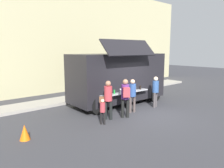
{
  "coord_description": "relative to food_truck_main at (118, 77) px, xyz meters",
  "views": [
    {
      "loc": [
        -8.1,
        -6.4,
        3.14
      ],
      "look_at": [
        -0.5,
        2.19,
        1.3
      ],
      "focal_mm": 34.71,
      "sensor_mm": 36.0,
      "label": 1
    }
  ],
  "objects": [
    {
      "name": "customer_rear_waiting",
      "position": [
        -2.29,
        -1.78,
        -0.53
      ],
      "size": [
        0.5,
        0.52,
        1.78
      ],
      "rotation": [
        0.0,
        0.0,
        0.73
      ],
      "color": "black",
      "rests_on": "ground"
    },
    {
      "name": "trash_bin",
      "position": [
        4.11,
        2.32,
        -1.06
      ],
      "size": [
        0.6,
        0.6,
        1.04
      ],
      "primitive_type": "cylinder",
      "color": "#2C5F38",
      "rests_on": "ground"
    },
    {
      "name": "curb_strip",
      "position": [
        -4.0,
        2.62,
        -1.5
      ],
      "size": [
        28.0,
        1.6,
        0.15
      ],
      "primitive_type": "cube",
      "color": "#9E998E",
      "rests_on": "ground"
    },
    {
      "name": "customer_front_ordering",
      "position": [
        -0.66,
        -1.73,
        -0.58
      ],
      "size": [
        0.55,
        0.35,
        1.68
      ],
      "rotation": [
        0.0,
        0.0,
        1.26
      ],
      "color": "#504441",
      "rests_on": "ground"
    },
    {
      "name": "food_truck_main",
      "position": [
        0.0,
        0.0,
        0.0
      ],
      "size": [
        5.68,
        3.13,
        3.62
      ],
      "rotation": [
        0.0,
        0.0,
        -0.04
      ],
      "color": "black",
      "rests_on": "ground"
    },
    {
      "name": "building_behind",
      "position": [
        -3.0,
        6.52,
        2.42
      ],
      "size": [
        32.0,
        2.4,
        8.0
      ],
      "primitive_type": "cube",
      "color": "#B9B285",
      "rests_on": "ground"
    },
    {
      "name": "traffic_cone_orange",
      "position": [
        -5.92,
        -1.55,
        -1.3
      ],
      "size": [
        0.36,
        0.36,
        0.55
      ],
      "primitive_type": "cone",
      "color": "orange",
      "rests_on": "ground"
    },
    {
      "name": "customer_extra_browsing",
      "position": [
        1.02,
        -1.89,
        -0.57
      ],
      "size": [
        0.35,
        0.34,
        1.69
      ],
      "rotation": [
        0.0,
        0.0,
        1.82
      ],
      "color": "#484345",
      "rests_on": "ground"
    },
    {
      "name": "customer_mid_with_backpack",
      "position": [
        -1.53,
        -2.12,
        -0.47
      ],
      "size": [
        0.52,
        0.58,
        1.8
      ],
      "rotation": [
        0.0,
        0.0,
        0.96
      ],
      "color": "black",
      "rests_on": "ground"
    },
    {
      "name": "child_near_queue",
      "position": [
        -2.88,
        -2.13,
        -0.92
      ],
      "size": [
        0.22,
        0.22,
        1.1
      ],
      "rotation": [
        0.0,
        0.0,
        0.64
      ],
      "color": "black",
      "rests_on": "ground"
    },
    {
      "name": "ground_plane",
      "position": [
        -0.3,
        -2.56,
        -1.58
      ],
      "size": [
        60.0,
        60.0,
        0.0
      ],
      "primitive_type": "plane",
      "color": "#38383D"
    }
  ]
}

